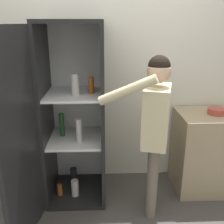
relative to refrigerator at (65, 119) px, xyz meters
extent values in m
cube|color=silver|center=(0.41, 0.46, 0.37)|extent=(7.00, 0.06, 2.55)
cube|color=black|center=(0.09, 0.09, -0.89)|extent=(0.60, 0.65, 0.04)
cube|color=black|center=(0.09, 0.09, 0.91)|extent=(0.60, 0.65, 0.04)
cube|color=white|center=(0.09, 0.39, 0.01)|extent=(0.60, 0.03, 1.76)
cube|color=black|center=(-0.20, 0.09, 0.01)|extent=(0.03, 0.65, 1.76)
cube|color=black|center=(0.37, 0.09, 0.01)|extent=(0.04, 0.65, 1.76)
cube|color=white|center=(0.09, 0.09, -0.25)|extent=(0.53, 0.58, 0.02)
cube|color=white|center=(0.09, 0.09, 0.23)|extent=(0.53, 0.58, 0.02)
cube|color=black|center=(-0.30, -0.53, 0.01)|extent=(0.16, 0.60, 1.76)
cylinder|color=black|center=(0.04, 0.12, -0.75)|extent=(0.07, 0.07, 0.24)
cylinder|color=beige|center=(0.13, -0.03, -0.11)|extent=(0.06, 0.06, 0.24)
cylinder|color=#9E4C19|center=(-0.10, -0.02, -0.81)|extent=(0.05, 0.05, 0.12)
cylinder|color=beige|center=(0.11, 0.00, 0.34)|extent=(0.08, 0.08, 0.21)
cylinder|color=#1E5123|center=(-0.06, 0.13, -0.11)|extent=(0.05, 0.05, 0.25)
cylinder|color=#9E4C19|center=(0.26, 0.06, 0.32)|extent=(0.06, 0.06, 0.16)
cylinder|color=beige|center=(0.06, -0.03, -0.78)|extent=(0.08, 0.08, 0.18)
cylinder|color=#726656|center=(0.82, -0.34, -0.53)|extent=(0.10, 0.10, 0.75)
cylinder|color=#726656|center=(0.87, -0.19, -0.53)|extent=(0.10, 0.10, 0.75)
cube|color=beige|center=(0.84, -0.26, 0.11)|extent=(0.32, 0.44, 0.53)
sphere|color=#DBAD89|center=(0.84, -0.26, 0.51)|extent=(0.21, 0.21, 0.21)
sphere|color=black|center=(0.84, -0.26, 0.55)|extent=(0.19, 0.19, 0.19)
cylinder|color=beige|center=(0.57, -0.41, 0.39)|extent=(0.49, 0.21, 0.28)
cylinder|color=beige|center=(0.90, -0.05, 0.09)|extent=(0.08, 0.08, 0.50)
cube|color=tan|center=(1.56, 0.13, -0.46)|extent=(0.76, 0.55, 0.89)
cylinder|color=#B24738|center=(1.56, 0.12, 0.02)|extent=(0.18, 0.18, 0.06)
camera|label=1|loc=(0.36, -2.43, 0.90)|focal=42.00mm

